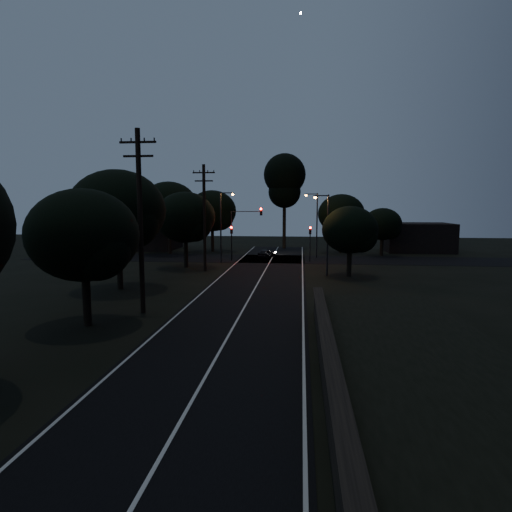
{
  "coord_description": "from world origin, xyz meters",
  "views": [
    {
      "loc": [
        3.58,
        -9.69,
        6.54
      ],
      "look_at": [
        0.0,
        24.0,
        2.5
      ],
      "focal_mm": 30.0,
      "sensor_mm": 36.0,
      "label": 1
    }
  ],
  "objects_px": {
    "signal_right": "(310,237)",
    "streetlight_a": "(222,222)",
    "signal_left": "(232,237)",
    "streetlight_c": "(326,229)",
    "tall_pine": "(285,180)",
    "streetlight_b": "(315,221)",
    "car": "(267,253)",
    "utility_pole_far": "(204,216)",
    "utility_pole_mid": "(140,219)",
    "signal_mast": "(246,224)"
  },
  "relations": [
    {
      "from": "signal_left",
      "to": "car",
      "type": "relative_size",
      "value": 1.31
    },
    {
      "from": "signal_mast",
      "to": "streetlight_c",
      "type": "height_order",
      "value": "streetlight_c"
    },
    {
      "from": "utility_pole_mid",
      "to": "streetlight_c",
      "type": "relative_size",
      "value": 1.47
    },
    {
      "from": "utility_pole_far",
      "to": "streetlight_a",
      "type": "height_order",
      "value": "utility_pole_far"
    },
    {
      "from": "tall_pine",
      "to": "streetlight_c",
      "type": "height_order",
      "value": "tall_pine"
    },
    {
      "from": "signal_right",
      "to": "streetlight_a",
      "type": "xyz_separation_m",
      "value": [
        -9.91,
        -1.99,
        1.8
      ]
    },
    {
      "from": "signal_mast",
      "to": "streetlight_b",
      "type": "relative_size",
      "value": 0.78
    },
    {
      "from": "tall_pine",
      "to": "streetlight_a",
      "type": "height_order",
      "value": "tall_pine"
    },
    {
      "from": "streetlight_a",
      "to": "car",
      "type": "relative_size",
      "value": 2.55
    },
    {
      "from": "streetlight_b",
      "to": "car",
      "type": "relative_size",
      "value": 2.55
    },
    {
      "from": "signal_right",
      "to": "streetlight_a",
      "type": "relative_size",
      "value": 0.51
    },
    {
      "from": "streetlight_a",
      "to": "streetlight_b",
      "type": "relative_size",
      "value": 1.0
    },
    {
      "from": "utility_pole_far",
      "to": "tall_pine",
      "type": "distance_m",
      "value": 24.5
    },
    {
      "from": "streetlight_a",
      "to": "car",
      "type": "bearing_deg",
      "value": 49.17
    },
    {
      "from": "streetlight_b",
      "to": "signal_right",
      "type": "bearing_deg",
      "value": -100.0
    },
    {
      "from": "utility_pole_mid",
      "to": "streetlight_a",
      "type": "xyz_separation_m",
      "value": [
        0.69,
        23.0,
        -1.1
      ]
    },
    {
      "from": "signal_left",
      "to": "streetlight_a",
      "type": "xyz_separation_m",
      "value": [
        -0.71,
        -1.99,
        1.8
      ]
    },
    {
      "from": "signal_left",
      "to": "streetlight_c",
      "type": "height_order",
      "value": "streetlight_c"
    },
    {
      "from": "signal_mast",
      "to": "utility_pole_mid",
      "type": "bearing_deg",
      "value": -97.04
    },
    {
      "from": "signal_mast",
      "to": "streetlight_a",
      "type": "distance_m",
      "value": 3.13
    },
    {
      "from": "signal_left",
      "to": "signal_right",
      "type": "relative_size",
      "value": 1.0
    },
    {
      "from": "tall_pine",
      "to": "signal_right",
      "type": "bearing_deg",
      "value": -76.51
    },
    {
      "from": "signal_left",
      "to": "signal_mast",
      "type": "height_order",
      "value": "signal_mast"
    },
    {
      "from": "tall_pine",
      "to": "signal_right",
      "type": "height_order",
      "value": "tall_pine"
    },
    {
      "from": "signal_right",
      "to": "streetlight_a",
      "type": "distance_m",
      "value": 10.26
    },
    {
      "from": "utility_pole_mid",
      "to": "tall_pine",
      "type": "distance_m",
      "value": 40.85
    },
    {
      "from": "utility_pole_far",
      "to": "car",
      "type": "relative_size",
      "value": 3.35
    },
    {
      "from": "tall_pine",
      "to": "signal_mast",
      "type": "height_order",
      "value": "tall_pine"
    },
    {
      "from": "signal_mast",
      "to": "streetlight_c",
      "type": "relative_size",
      "value": 0.83
    },
    {
      "from": "signal_left",
      "to": "car",
      "type": "xyz_separation_m",
      "value": [
        3.88,
        3.32,
        -2.3
      ]
    },
    {
      "from": "utility_pole_far",
      "to": "streetlight_a",
      "type": "xyz_separation_m",
      "value": [
        0.69,
        6.0,
        -0.85
      ]
    },
    {
      "from": "signal_right",
      "to": "signal_left",
      "type": "bearing_deg",
      "value": 180.0
    },
    {
      "from": "utility_pole_far",
      "to": "streetlight_c",
      "type": "xyz_separation_m",
      "value": [
        11.83,
        -2.0,
        -1.13
      ]
    },
    {
      "from": "signal_left",
      "to": "streetlight_c",
      "type": "xyz_separation_m",
      "value": [
        10.43,
        -9.99,
        1.51
      ]
    },
    {
      "from": "signal_left",
      "to": "streetlight_c",
      "type": "bearing_deg",
      "value": -43.76
    },
    {
      "from": "utility_pole_mid",
      "to": "car",
      "type": "xyz_separation_m",
      "value": [
        5.28,
        28.31,
        -5.2
      ]
    },
    {
      "from": "utility_pole_far",
      "to": "car",
      "type": "height_order",
      "value": "utility_pole_far"
    },
    {
      "from": "utility_pole_mid",
      "to": "streetlight_b",
      "type": "height_order",
      "value": "utility_pole_mid"
    },
    {
      "from": "signal_left",
      "to": "streetlight_b",
      "type": "xyz_separation_m",
      "value": [
        9.91,
        4.01,
        1.8
      ]
    },
    {
      "from": "streetlight_c",
      "to": "car",
      "type": "relative_size",
      "value": 2.39
    },
    {
      "from": "tall_pine",
      "to": "streetlight_b",
      "type": "distance_m",
      "value": 13.07
    },
    {
      "from": "tall_pine",
      "to": "streetlight_b",
      "type": "xyz_separation_m",
      "value": [
        4.31,
        -11.0,
        -5.59
      ]
    },
    {
      "from": "streetlight_b",
      "to": "car",
      "type": "height_order",
      "value": "streetlight_b"
    },
    {
      "from": "streetlight_a",
      "to": "streetlight_b",
      "type": "height_order",
      "value": "same"
    },
    {
      "from": "utility_pole_mid",
      "to": "signal_left",
      "type": "distance_m",
      "value": 25.19
    },
    {
      "from": "streetlight_a",
      "to": "streetlight_c",
      "type": "xyz_separation_m",
      "value": [
        11.14,
        -8.0,
        -0.29
      ]
    },
    {
      "from": "tall_pine",
      "to": "signal_left",
      "type": "distance_m",
      "value": 17.64
    },
    {
      "from": "utility_pole_mid",
      "to": "signal_right",
      "type": "height_order",
      "value": "utility_pole_mid"
    },
    {
      "from": "signal_left",
      "to": "signal_right",
      "type": "bearing_deg",
      "value": 0.0
    },
    {
      "from": "utility_pole_far",
      "to": "signal_left",
      "type": "relative_size",
      "value": 2.56
    }
  ]
}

